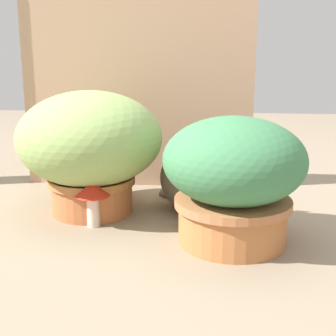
% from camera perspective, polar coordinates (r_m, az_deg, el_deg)
% --- Properties ---
extents(ground_plane, '(6.00, 6.00, 0.00)m').
position_cam_1_polar(ground_plane, '(1.51, -5.92, -7.13)').
color(ground_plane, gray).
extents(cardboard_backdrop, '(0.94, 0.03, 0.78)m').
position_cam_1_polar(cardboard_backdrop, '(1.90, -3.86, 9.40)').
color(cardboard_backdrop, tan).
rests_on(cardboard_backdrop, ground).
extents(grass_planter, '(0.49, 0.49, 0.42)m').
position_cam_1_polar(grass_planter, '(1.59, -9.61, 2.77)').
color(grass_planter, '#BB693D').
rests_on(grass_planter, ground).
extents(leafy_planter, '(0.41, 0.41, 0.37)m').
position_cam_1_polar(leafy_planter, '(1.33, 8.13, -1.04)').
color(leafy_planter, '#BB723F').
rests_on(leafy_planter, ground).
extents(cat, '(0.31, 0.35, 0.32)m').
position_cam_1_polar(cat, '(1.59, 3.20, -1.33)').
color(cat, '#615949').
rests_on(cat, ground).
extents(mushroom_ornament_red, '(0.11, 0.11, 0.15)m').
position_cam_1_polar(mushroom_ornament_red, '(1.48, -9.32, -3.11)').
color(mushroom_ornament_red, beige).
rests_on(mushroom_ornament_red, ground).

